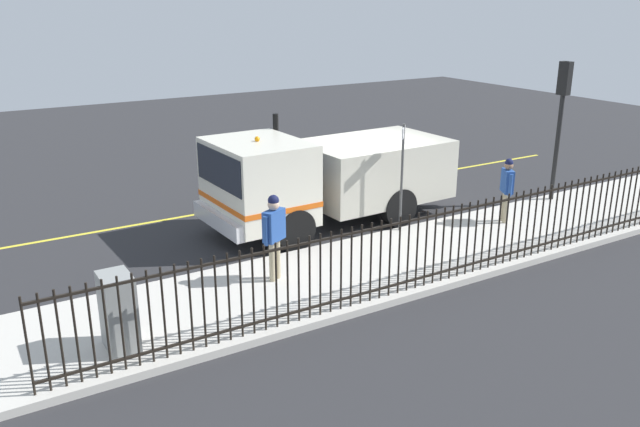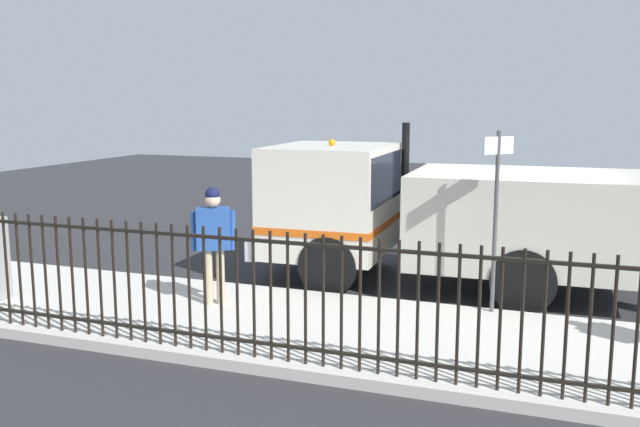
% 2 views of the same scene
% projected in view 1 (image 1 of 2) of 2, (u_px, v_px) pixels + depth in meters
% --- Properties ---
extents(ground_plane, '(44.83, 44.83, 0.00)m').
position_uv_depth(ground_plane, '(366.00, 216.00, 16.92)').
color(ground_plane, '#2B2B2D').
rests_on(ground_plane, ground).
extents(sidewalk_slab, '(3.07, 20.38, 0.14)m').
position_uv_depth(sidewalk_slab, '(444.00, 250.00, 14.47)').
color(sidewalk_slab, beige).
rests_on(sidewalk_slab, ground).
extents(lane_marking, '(0.12, 18.34, 0.01)m').
position_uv_depth(lane_marking, '(318.00, 193.00, 18.85)').
color(lane_marking, yellow).
rests_on(lane_marking, ground).
extents(work_truck, '(2.60, 6.30, 2.68)m').
position_uv_depth(work_truck, '(318.00, 174.00, 15.80)').
color(work_truck, silver).
rests_on(work_truck, ground).
extents(worker_standing, '(0.42, 0.57, 1.72)m').
position_uv_depth(worker_standing, '(274.00, 228.00, 12.47)').
color(worker_standing, '#264C99').
rests_on(worker_standing, sidewalk_slab).
extents(pedestrian_distant, '(0.53, 0.40, 1.59)m').
position_uv_depth(pedestrian_distant, '(507.00, 183.00, 15.76)').
color(pedestrian_distant, '#264C99').
rests_on(pedestrian_distant, sidewalk_slab).
extents(iron_fence, '(0.04, 17.36, 1.51)m').
position_uv_depth(iron_fence, '(491.00, 232.00, 13.12)').
color(iron_fence, black).
rests_on(iron_fence, sidewalk_slab).
extents(traffic_light_near, '(0.32, 0.23, 3.68)m').
position_uv_depth(traffic_light_near, '(562.00, 103.00, 17.04)').
color(traffic_light_near, black).
rests_on(traffic_light_near, sidewalk_slab).
extents(utility_cabinet, '(0.66, 0.46, 1.24)m').
position_uv_depth(utility_cabinet, '(118.00, 312.00, 10.13)').
color(utility_cabinet, gray).
rests_on(utility_cabinet, sidewalk_slab).
extents(traffic_cone, '(0.48, 0.48, 0.68)m').
position_uv_depth(traffic_cone, '(377.00, 180.00, 18.95)').
color(traffic_cone, orange).
rests_on(traffic_cone, ground).
extents(street_sign, '(0.38, 0.37, 2.54)m').
position_uv_depth(street_sign, '(402.00, 165.00, 15.02)').
color(street_sign, '#4C4C4C').
rests_on(street_sign, sidewalk_slab).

